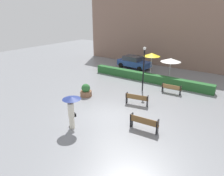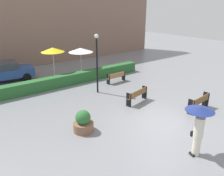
% 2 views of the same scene
% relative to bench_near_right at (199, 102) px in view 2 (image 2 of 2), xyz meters
% --- Properties ---
extents(ground_plane, '(60.00, 60.00, 0.00)m').
position_rel_bench_near_right_xyz_m(ground_plane, '(-2.88, 0.27, -0.54)').
color(ground_plane, gray).
extents(bench_near_right, '(1.82, 0.50, 0.90)m').
position_rel_bench_near_right_xyz_m(bench_near_right, '(0.00, 0.00, 0.00)').
color(bench_near_right, brown).
rests_on(bench_near_right, ground).
extents(bench_mid_center, '(1.82, 0.67, 0.86)m').
position_rel_bench_near_right_xyz_m(bench_mid_center, '(-2.08, 2.99, -0.01)').
color(bench_mid_center, brown).
rests_on(bench_mid_center, ground).
extents(bench_back_row, '(1.72, 0.42, 0.80)m').
position_rel_bench_near_right_xyz_m(bench_back_row, '(-0.69, 6.89, -0.06)').
color(bench_back_row, '#9E7242').
rests_on(bench_back_row, ground).
extents(pedestrian_with_umbrella, '(1.12, 1.12, 2.11)m').
position_rel_bench_near_right_xyz_m(pedestrian_with_umbrella, '(-3.77, -2.28, 0.91)').
color(pedestrian_with_umbrella, silver).
rests_on(pedestrian_with_umbrella, ground).
extents(planter_pot, '(0.99, 0.99, 1.09)m').
position_rel_bench_near_right_xyz_m(planter_pot, '(-6.51, 2.06, -0.07)').
color(planter_pot, brown).
rests_on(planter_pot, ground).
extents(lamp_post, '(0.28, 0.28, 4.03)m').
position_rel_bench_near_right_xyz_m(lamp_post, '(-3.07, 5.97, 1.92)').
color(lamp_post, black).
rests_on(lamp_post, ground).
extents(patio_umbrella_yellow, '(1.83, 1.83, 2.65)m').
position_rel_bench_near_right_xyz_m(patio_umbrella_yellow, '(-4.30, 10.41, 1.93)').
color(patio_umbrella_yellow, silver).
rests_on(patio_umbrella_yellow, ground).
extents(patio_umbrella_white, '(2.03, 2.03, 2.43)m').
position_rel_bench_near_right_xyz_m(patio_umbrella_white, '(-2.03, 10.01, 1.71)').
color(patio_umbrella_white, silver).
rests_on(patio_umbrella_white, ground).
extents(hedge_strip, '(12.82, 0.70, 0.83)m').
position_rel_bench_near_right_xyz_m(hedge_strip, '(-3.79, 8.67, -0.12)').
color(hedge_strip, '#28602D').
rests_on(hedge_strip, ground).
extents(building_facade, '(28.00, 1.20, 9.05)m').
position_rel_bench_near_right_xyz_m(building_facade, '(-2.88, 16.27, 3.99)').
color(building_facade, '#846656').
rests_on(building_facade, ground).
extents(parked_car, '(4.36, 2.33, 1.57)m').
position_rel_bench_near_right_xyz_m(parked_car, '(-7.60, 12.47, 0.28)').
color(parked_car, '#28478C').
rests_on(parked_car, ground).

